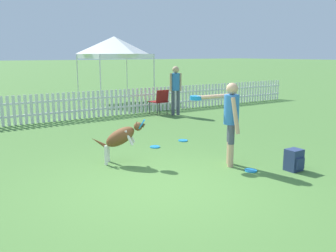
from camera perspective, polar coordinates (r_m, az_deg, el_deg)
The scene contains 11 objects.
ground_plane at distance 6.00m, azimuth -0.94°, elevation -9.34°, with size 240.00×240.00×0.00m, color #4C7A38.
handler_person at distance 7.02m, azimuth 9.29°, elevation 1.74°, with size 0.69×1.00×1.56m.
leaping_dog at distance 7.16m, azimuth -7.15°, elevation -1.63°, with size 0.93×0.76×0.87m.
frisbee_near_handler at distance 9.07m, azimuth 2.30°, elevation -2.22°, with size 0.22×0.22×0.02m.
frisbee_near_dog at distance 8.46m, azimuth -2.01°, elevation -3.19°, with size 0.22×0.22×0.02m.
frisbee_midfield at distance 6.95m, azimuth 12.50°, elevation -6.63°, with size 0.22×0.22×0.02m.
backpack_on_grass at distance 7.14m, azimuth 18.66°, elevation -4.93°, with size 0.28×0.28×0.39m.
picket_fence at distance 12.02m, azimuth -18.94°, elevation 2.55°, with size 21.85×0.04×0.88m.
folding_chair_blue_left at distance 12.90m, azimuth -1.22°, elevation 4.01°, with size 0.55×0.57×0.87m.
canopy_tent_main at distance 16.54m, azimuth -8.19°, elevation 11.75°, with size 2.51×2.51×2.81m.
spectator_standing at distance 12.77m, azimuth 1.17°, elevation 6.17°, with size 0.40×0.27×1.67m.
Camera 1 is at (-3.07, -4.71, 2.08)m, focal length 40.00 mm.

